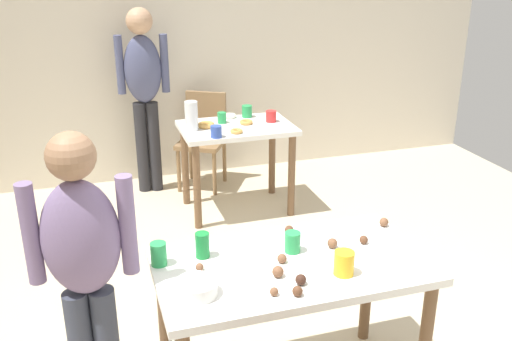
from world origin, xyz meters
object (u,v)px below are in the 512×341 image
(chair_far_table, at_px, (204,134))
(person_adult_far, at_px, (144,84))
(soda_can, at_px, (202,245))
(mixing_bowl, at_px, (196,288))
(dining_table_near, at_px, (291,282))
(pitcher_far, at_px, (191,116))
(person_girl_near, at_px, (84,265))
(dining_table_far, at_px, (237,141))

(chair_far_table, distance_m, person_adult_far, 0.72)
(soda_can, bearing_deg, mixing_bowl, -107.14)
(dining_table_near, xyz_separation_m, pitcher_far, (-0.03, 2.17, 0.22))
(pitcher_far, bearing_deg, person_girl_near, -112.57)
(dining_table_near, relative_size, person_adult_far, 0.76)
(chair_far_table, xyz_separation_m, soda_can, (-0.59, -2.67, 0.31))
(dining_table_near, relative_size, chair_far_table, 1.44)
(person_girl_near, distance_m, soda_can, 0.54)
(dining_table_near, distance_m, mixing_bowl, 0.51)
(person_adult_far, bearing_deg, soda_can, -91.49)
(mixing_bowl, bearing_deg, person_adult_far, 86.88)
(person_adult_far, bearing_deg, person_girl_near, -102.09)
(mixing_bowl, bearing_deg, soda_can, 72.86)
(person_girl_near, height_order, mixing_bowl, person_girl_near)
(dining_table_far, bearing_deg, mixing_bowl, -109.45)
(dining_table_far, height_order, pitcher_far, pitcher_far)
(dining_table_near, relative_size, dining_table_far, 1.37)
(mixing_bowl, relative_size, soda_can, 1.45)
(person_adult_far, bearing_deg, mixing_bowl, -93.12)
(dining_table_far, relative_size, chair_far_table, 1.05)
(dining_table_near, height_order, dining_table_far, same)
(pitcher_far, bearing_deg, dining_table_near, -89.25)
(dining_table_near, relative_size, soda_can, 10.26)
(person_adult_far, relative_size, mixing_bowl, 9.30)
(person_adult_far, xyz_separation_m, mixing_bowl, (-0.16, -2.97, -0.22))
(dining_table_near, height_order, person_girl_near, person_girl_near)
(dining_table_far, xyz_separation_m, mixing_bowl, (-0.82, -2.32, 0.17))
(chair_far_table, distance_m, person_girl_near, 3.02)
(mixing_bowl, bearing_deg, dining_table_near, 15.25)
(dining_table_far, bearing_deg, pitcher_far, -177.44)
(person_girl_near, height_order, person_adult_far, person_adult_far)
(dining_table_near, bearing_deg, person_adult_far, 96.23)
(person_adult_far, distance_m, mixing_bowl, 2.98)
(dining_table_far, bearing_deg, dining_table_near, -98.98)
(soda_can, bearing_deg, pitcher_far, 80.04)
(chair_far_table, xyz_separation_m, person_adult_far, (-0.52, -0.00, 0.51))
(dining_table_far, bearing_deg, chair_far_table, 102.00)
(person_adult_far, distance_m, pitcher_far, 0.74)
(person_adult_far, height_order, soda_can, person_adult_far)
(dining_table_near, bearing_deg, chair_far_table, 85.85)
(dining_table_near, bearing_deg, dining_table_far, 81.02)
(dining_table_near, bearing_deg, person_girl_near, 176.13)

